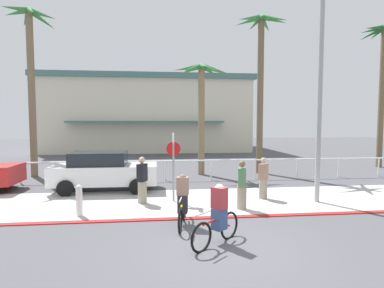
{
  "coord_description": "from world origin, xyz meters",
  "views": [
    {
      "loc": [
        -1.53,
        -7.07,
        2.96
      ],
      "look_at": [
        -0.09,
        6.0,
        2.03
      ],
      "focal_mm": 28.98,
      "sensor_mm": 36.0,
      "label": 1
    }
  ],
  "objects": [
    {
      "name": "sidewalk_strip",
      "position": [
        0.0,
        4.2,
        0.01
      ],
      "size": [
        44.0,
        4.0,
        0.02
      ],
      "primitive_type": "cube",
      "color": "beige",
      "rests_on": "ground"
    },
    {
      "name": "stop_sign_bike_lane",
      "position": [
        -0.97,
        4.3,
        1.68
      ],
      "size": [
        0.52,
        0.56,
        2.56
      ],
      "color": "gray",
      "rests_on": "ground"
    },
    {
      "name": "car_white_1",
      "position": [
        -3.86,
        6.47,
        0.87
      ],
      "size": [
        4.4,
        2.02,
        1.69
      ],
      "color": "white",
      "rests_on": "ground"
    },
    {
      "name": "cyclist_red_0",
      "position": [
        -0.1,
        0.17,
        0.69
      ],
      "size": [
        1.4,
        1.26,
        1.5
      ],
      "color": "black",
      "rests_on": "ground"
    },
    {
      "name": "curb_paint",
      "position": [
        0.0,
        2.2,
        0.01
      ],
      "size": [
        44.0,
        0.24,
        0.03
      ],
      "primitive_type": "cube",
      "color": "maroon",
      "rests_on": "ground"
    },
    {
      "name": "bollard_0",
      "position": [
        -4.01,
        2.84,
        0.52
      ],
      "size": [
        0.2,
        0.2,
        1.0
      ],
      "color": "white",
      "rests_on": "ground"
    },
    {
      "name": "palm_tree_4",
      "position": [
        12.92,
        11.75,
        6.94
      ],
      "size": [
        3.39,
        3.37,
        9.18
      ],
      "color": "brown",
      "rests_on": "ground"
    },
    {
      "name": "streetlight_curb",
      "position": [
        4.3,
        3.42,
        4.28
      ],
      "size": [
        0.24,
        2.54,
        7.5
      ],
      "color": "#9EA0A5",
      "rests_on": "ground"
    },
    {
      "name": "palm_tree_2",
      "position": [
        0.89,
        10.1,
        4.79
      ],
      "size": [
        3.33,
        3.14,
        6.22
      ],
      "color": "#846B4C",
      "rests_on": "ground"
    },
    {
      "name": "palm_tree_3",
      "position": [
        4.3,
        10.26,
        6.52
      ],
      "size": [
        3.17,
        2.86,
        9.03
      ],
      "color": "brown",
      "rests_on": "ground"
    },
    {
      "name": "building_backdrop",
      "position": [
        -2.57,
        27.63,
        3.8
      ],
      "size": [
        20.89,
        12.69,
        7.55
      ],
      "color": "beige",
      "rests_on": "ground"
    },
    {
      "name": "cyclist_yellow_1",
      "position": [
        -0.84,
        1.66,
        0.69
      ],
      "size": [
        0.41,
        1.8,
        1.5
      ],
      "color": "black",
      "rests_on": "ground"
    },
    {
      "name": "pedestrian_1",
      "position": [
        1.28,
        3.03,
        0.77
      ],
      "size": [
        0.39,
        0.45,
        1.67
      ],
      "color": "gray",
      "rests_on": "ground"
    },
    {
      "name": "palm_tree_1",
      "position": [
        -8.24,
        10.52,
        6.32
      ],
      "size": [
        2.65,
        3.1,
        9.0
      ],
      "color": "#756047",
      "rests_on": "ground"
    },
    {
      "name": "rail_fence",
      "position": [
        -0.0,
        8.5,
        0.84
      ],
      "size": [
        25.63,
        0.08,
        1.04
      ],
      "color": "white",
      "rests_on": "ground"
    },
    {
      "name": "ground_plane",
      "position": [
        0.0,
        10.0,
        0.0
      ],
      "size": [
        80.0,
        80.0,
        0.0
      ],
      "primitive_type": "plane",
      "color": "#4C4C51"
    },
    {
      "name": "pedestrian_2",
      "position": [
        -2.12,
        4.18,
        0.79
      ],
      "size": [
        0.42,
        0.47,
        1.71
      ],
      "color": "gray",
      "rests_on": "ground"
    },
    {
      "name": "pedestrian_0",
      "position": [
        2.49,
        4.34,
        0.74
      ],
      "size": [
        0.46,
        0.47,
        1.61
      ],
      "color": "gray",
      "rests_on": "ground"
    }
  ]
}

